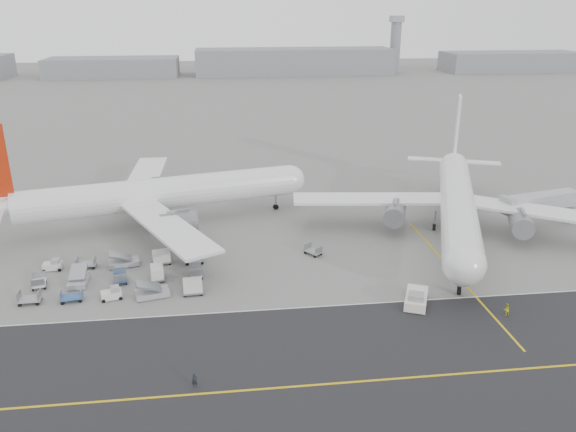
{
  "coord_description": "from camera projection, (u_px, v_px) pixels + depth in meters",
  "views": [
    {
      "loc": [
        -3.03,
        -65.15,
        36.57
      ],
      "look_at": [
        6.34,
        12.0,
        7.38
      ],
      "focal_mm": 35.0,
      "sensor_mm": 36.0,
      "label": 1
    }
  ],
  "objects": [
    {
      "name": "ground",
      "position": [
        251.0,
        302.0,
        73.74
      ],
      "size": [
        700.0,
        700.0,
        0.0
      ],
      "primitive_type": "plane",
      "color": "gray",
      "rests_on": "ground"
    },
    {
      "name": "taxiway",
      "position": [
        310.0,
        385.0,
        57.6
      ],
      "size": [
        220.0,
        59.0,
        0.03
      ],
      "color": "#272729",
      "rests_on": "ground"
    },
    {
      "name": "horizon_buildings",
      "position": [
        277.0,
        74.0,
        318.75
      ],
      "size": [
        520.0,
        28.0,
        28.0
      ],
      "primitive_type": null,
      "color": "gray",
      "rests_on": "ground"
    },
    {
      "name": "control_tower",
      "position": [
        395.0,
        43.0,
        325.59
      ],
      "size": [
        7.0,
        7.0,
        31.25
      ],
      "color": "gray",
      "rests_on": "ground"
    },
    {
      "name": "airliner_a",
      "position": [
        153.0,
        194.0,
        98.13
      ],
      "size": [
        56.01,
        54.79,
        19.61
      ],
      "rotation": [
        0.0,
        0.0,
        1.8
      ],
      "color": "white",
      "rests_on": "ground"
    },
    {
      "name": "airliner_b",
      "position": [
        457.0,
        201.0,
        94.44
      ],
      "size": [
        53.54,
        54.54,
        19.71
      ],
      "rotation": [
        0.0,
        0.0,
        -0.36
      ],
      "color": "white",
      "rests_on": "ground"
    },
    {
      "name": "pushback_tug",
      "position": [
        416.0,
        298.0,
        72.95
      ],
      "size": [
        4.65,
        7.31,
        2.11
      ],
      "rotation": [
        0.0,
        0.0,
        -0.4
      ],
      "color": "silver",
      "rests_on": "ground"
    },
    {
      "name": "jet_bridge",
      "position": [
        541.0,
        203.0,
        98.03
      ],
      "size": [
        16.3,
        6.54,
        6.09
      ],
      "rotation": [
        0.0,
        0.0,
        0.23
      ],
      "color": "gray",
      "rests_on": "ground"
    },
    {
      "name": "gse_cluster",
      "position": [
        119.0,
        281.0,
        79.31
      ],
      "size": [
        31.22,
        21.48,
        2.19
      ],
      "primitive_type": null,
      "rotation": [
        0.0,
        0.0,
        0.12
      ],
      "color": "#A09FA5",
      "rests_on": "ground"
    },
    {
      "name": "stray_dolly",
      "position": [
        313.0,
        254.0,
        87.94
      ],
      "size": [
        2.89,
        3.08,
        1.62
      ],
      "primitive_type": null,
      "rotation": [
        0.0,
        0.0,
        0.65
      ],
      "color": "silver",
      "rests_on": "ground"
    },
    {
      "name": "ground_crew_a",
      "position": [
        195.0,
        380.0,
        57.12
      ],
      "size": [
        0.6,
        0.41,
        1.58
      ],
      "primitive_type": "imported",
      "rotation": [
        0.0,
        0.0,
        0.06
      ],
      "color": "black",
      "rests_on": "ground"
    },
    {
      "name": "ground_crew_b",
      "position": [
        506.0,
        310.0,
        70.34
      ],
      "size": [
        0.91,
        0.77,
        1.65
      ],
      "primitive_type": "imported",
      "rotation": [
        0.0,
        0.0,
        3.34
      ],
      "color": "#B0BC16",
      "rests_on": "ground"
    }
  ]
}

